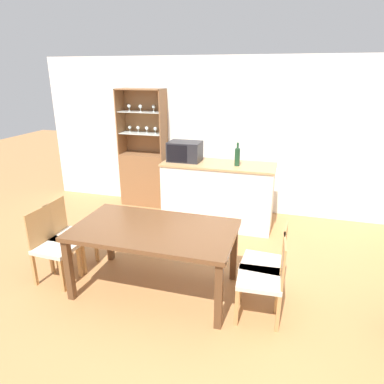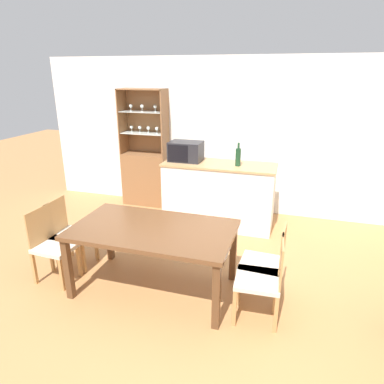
# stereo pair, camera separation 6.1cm
# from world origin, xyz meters

# --- Properties ---
(ground_plane) EXTENTS (18.00, 18.00, 0.00)m
(ground_plane) POSITION_xyz_m (0.00, 0.00, 0.00)
(ground_plane) COLOR #B27A47
(wall_back) EXTENTS (6.80, 0.06, 2.55)m
(wall_back) POSITION_xyz_m (0.00, 2.63, 1.27)
(wall_back) COLOR white
(wall_back) RESTS_ON ground_plane
(kitchen_counter) EXTENTS (1.70, 0.63, 0.99)m
(kitchen_counter) POSITION_xyz_m (-0.06, 1.90, 0.50)
(kitchen_counter) COLOR white
(kitchen_counter) RESTS_ON ground_plane
(display_cabinet) EXTENTS (0.81, 0.36, 2.03)m
(display_cabinet) POSITION_xyz_m (-1.52, 2.43, 0.61)
(display_cabinet) COLOR brown
(display_cabinet) RESTS_ON ground_plane
(dining_table) EXTENTS (1.71, 0.97, 0.74)m
(dining_table) POSITION_xyz_m (-0.36, 0.03, 0.66)
(dining_table) COLOR brown
(dining_table) RESTS_ON ground_plane
(dining_chair_side_right_far) EXTENTS (0.45, 0.45, 0.85)m
(dining_chair_side_right_far) POSITION_xyz_m (0.82, 0.17, 0.43)
(dining_chair_side_right_far) COLOR beige
(dining_chair_side_right_far) RESTS_ON ground_plane
(dining_chair_side_left_near) EXTENTS (0.44, 0.44, 0.85)m
(dining_chair_side_left_near) POSITION_xyz_m (-1.55, -0.12, 0.43)
(dining_chair_side_left_near) COLOR beige
(dining_chair_side_left_near) RESTS_ON ground_plane
(dining_chair_side_right_near) EXTENTS (0.44, 0.44, 0.85)m
(dining_chair_side_right_near) POSITION_xyz_m (0.82, -0.12, 0.43)
(dining_chair_side_right_near) COLOR beige
(dining_chair_side_right_near) RESTS_ON ground_plane
(dining_chair_side_left_far) EXTENTS (0.43, 0.43, 0.85)m
(dining_chair_side_left_far) POSITION_xyz_m (-1.55, 0.17, 0.43)
(dining_chair_side_left_far) COLOR beige
(dining_chair_side_left_far) RESTS_ON ground_plane
(microwave) EXTENTS (0.49, 0.37, 0.30)m
(microwave) POSITION_xyz_m (-0.60, 1.92, 1.14)
(microwave) COLOR #232328
(microwave) RESTS_ON kitchen_counter
(wine_bottle) EXTENTS (0.08, 0.08, 0.34)m
(wine_bottle) POSITION_xyz_m (0.22, 1.85, 1.13)
(wine_bottle) COLOR #193D23
(wine_bottle) RESTS_ON kitchen_counter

